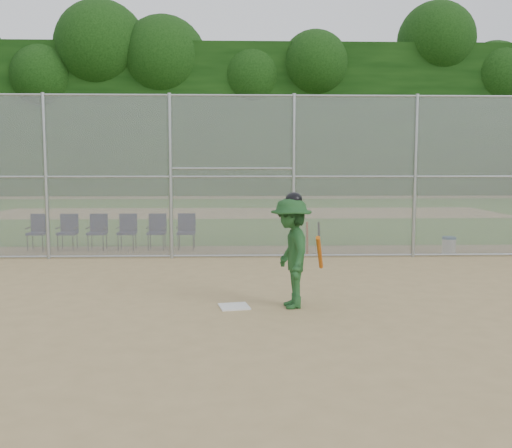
{
  "coord_description": "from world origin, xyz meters",
  "views": [
    {
      "loc": [
        -0.36,
        -8.93,
        2.3
      ],
      "look_at": [
        0.0,
        2.5,
        1.1
      ],
      "focal_mm": 40.0,
      "sensor_mm": 36.0,
      "label": 1
    }
  ],
  "objects_px": {
    "water_cooler": "(449,245)",
    "chair_0": "(37,232)",
    "home_plate": "(234,306)",
    "batter_at_plate": "(291,252)"
  },
  "relations": [
    {
      "from": "home_plate",
      "to": "chair_0",
      "type": "distance_m",
      "value": 8.29
    },
    {
      "from": "home_plate",
      "to": "water_cooler",
      "type": "distance_m",
      "value": 7.59
    },
    {
      "from": "home_plate",
      "to": "chair_0",
      "type": "bearing_deg",
      "value": 130.09
    },
    {
      "from": "water_cooler",
      "to": "chair_0",
      "type": "relative_size",
      "value": 0.47
    },
    {
      "from": "home_plate",
      "to": "batter_at_plate",
      "type": "xyz_separation_m",
      "value": [
        0.92,
        -0.02,
        0.89
      ]
    },
    {
      "from": "chair_0",
      "to": "water_cooler",
      "type": "bearing_deg",
      "value": -5.67
    },
    {
      "from": "home_plate",
      "to": "batter_at_plate",
      "type": "height_order",
      "value": "batter_at_plate"
    },
    {
      "from": "batter_at_plate",
      "to": "water_cooler",
      "type": "bearing_deg",
      "value": 49.26
    },
    {
      "from": "batter_at_plate",
      "to": "water_cooler",
      "type": "xyz_separation_m",
      "value": [
        4.55,
        5.28,
        -0.67
      ]
    },
    {
      "from": "home_plate",
      "to": "water_cooler",
      "type": "xyz_separation_m",
      "value": [
        5.47,
        5.26,
        0.22
      ]
    }
  ]
}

